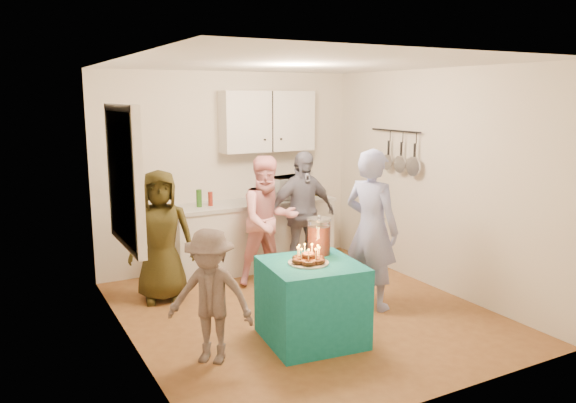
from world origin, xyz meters
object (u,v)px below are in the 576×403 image
man_birthday (371,229)px  child_near_left (210,296)px  party_table (311,302)px  counter (253,237)px  woman_back_center (269,221)px  microwave (288,187)px  punch_jar (319,237)px  woman_back_right (302,213)px  woman_back_left (161,236)px

man_birthday → child_near_left: man_birthday is taller
party_table → child_near_left: (-0.99, 0.04, 0.21)m
party_table → child_near_left: child_near_left is taller
counter → woman_back_center: size_ratio=1.39×
microwave → man_birthday: size_ratio=0.31×
counter → punch_jar: (-0.27, -2.12, 0.50)m
party_table → punch_jar: punch_jar is taller
counter → child_near_left: size_ratio=1.86×
microwave → man_birthday: (-0.01, -1.90, -0.19)m
man_birthday → party_table: bearing=92.9°
punch_jar → man_birthday: bearing=15.3°
man_birthday → woman_back_center: (-0.62, 1.24, -0.08)m
woman_back_right → child_near_left: bearing=-137.2°
microwave → woman_back_left: (-1.95, -0.62, -0.31)m
woman_back_left → punch_jar: bearing=-38.4°
man_birthday → child_near_left: (-2.00, -0.40, -0.28)m
punch_jar → man_birthday: size_ratio=0.20×
woman_back_right → microwave: bearing=81.1°
punch_jar → man_birthday: (0.80, 0.22, -0.06)m
punch_jar → microwave: bearing=69.3°
party_table → child_near_left: 1.01m
woman_back_center → child_near_left: woman_back_center is taller
woman_back_left → microwave: bearing=31.8°
party_table → woman_back_center: bearing=77.0°
punch_jar → counter: bearing=82.7°
counter → woman_back_center: 0.76m
counter → microwave: 0.82m
man_birthday → woman_back_left: bearing=36.2°
woman_back_right → woman_back_left: bearing=-177.3°
counter → woman_back_center: (-0.10, -0.67, 0.36)m
child_near_left → party_table: bearing=39.2°
counter → party_table: size_ratio=2.59×
woman_back_center → woman_back_right: woman_back_right is taller
microwave → party_table: (-1.01, -2.34, -0.68)m
microwave → man_birthday: 1.91m
counter → punch_jar: 2.19m
party_table → punch_jar: bearing=45.7°
microwave → woman_back_right: bearing=-109.4°
punch_jar → child_near_left: child_near_left is taller
man_birthday → woman_back_center: size_ratio=1.10×
man_birthday → woman_back_center: man_birthday is taller
woman_back_right → man_birthday: bearing=-86.3°
woman_back_left → counter: bearing=37.8°
punch_jar → woman_back_right: (0.71, 1.58, -0.13)m
microwave → punch_jar: 2.27m
man_birthday → woman_back_right: 1.36m
man_birthday → child_near_left: size_ratio=1.47×
punch_jar → party_table: bearing=-134.3°
microwave → woman_back_left: bearing=-172.5°
counter → man_birthday: (0.52, -1.90, 0.44)m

